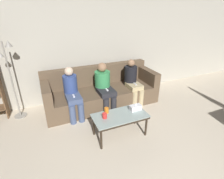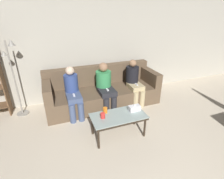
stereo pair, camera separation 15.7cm
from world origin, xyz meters
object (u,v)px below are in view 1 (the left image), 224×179
(standing_lamp, at_px, (11,73))
(seated_person_mid_right, at_px, (132,81))
(coffee_table, at_px, (120,117))
(tissue_box, at_px, (135,108))
(seated_person_mid_left, at_px, (104,85))
(couch, at_px, (101,92))
(cup_near_right, at_px, (105,116))
(seated_person_left_end, at_px, (72,92))
(cup_near_left, at_px, (107,110))

(standing_lamp, bearing_deg, seated_person_mid_right, -8.47)
(coffee_table, height_order, tissue_box, tissue_box)
(tissue_box, height_order, seated_person_mid_left, seated_person_mid_left)
(coffee_table, bearing_deg, couch, 85.25)
(couch, relative_size, tissue_box, 12.33)
(cup_near_right, relative_size, standing_lamp, 0.06)
(seated_person_left_end, bearing_deg, couch, 17.96)
(tissue_box, bearing_deg, standing_lamp, 145.89)
(cup_near_left, height_order, cup_near_right, cup_near_left)
(seated_person_left_end, distance_m, seated_person_mid_right, 1.50)
(cup_near_right, height_order, tissue_box, tissue_box)
(cup_near_left, bearing_deg, tissue_box, -12.94)
(couch, xyz_separation_m, cup_near_left, (-0.30, -1.13, 0.17))
(seated_person_mid_left, distance_m, seated_person_mid_right, 0.75)
(cup_near_left, height_order, seated_person_mid_right, seated_person_mid_right)
(seated_person_left_end, height_order, seated_person_mid_right, seated_person_mid_right)
(cup_near_left, relative_size, seated_person_mid_right, 0.10)
(tissue_box, distance_m, standing_lamp, 2.58)
(tissue_box, relative_size, seated_person_left_end, 0.20)
(coffee_table, xyz_separation_m, tissue_box, (0.35, 0.05, 0.10))
(coffee_table, distance_m, seated_person_left_end, 1.25)
(coffee_table, xyz_separation_m, cup_near_left, (-0.20, 0.17, 0.10))
(cup_near_right, bearing_deg, standing_lamp, 135.37)
(seated_person_left_end, relative_size, seated_person_mid_left, 0.99)
(tissue_box, bearing_deg, seated_person_left_end, 134.50)
(seated_person_mid_right, bearing_deg, couch, 163.61)
(couch, relative_size, seated_person_mid_left, 2.48)
(cup_near_right, xyz_separation_m, tissue_box, (0.64, 0.02, 0.00))
(cup_near_right, relative_size, seated_person_left_end, 0.09)
(coffee_table, relative_size, standing_lamp, 0.60)
(couch, xyz_separation_m, seated_person_mid_right, (0.75, -0.22, 0.26))
(tissue_box, bearing_deg, cup_near_left, 167.06)
(couch, bearing_deg, coffee_table, -94.75)
(coffee_table, distance_m, cup_near_right, 0.31)
(couch, xyz_separation_m, standing_lamp, (-1.86, 0.17, 0.70))
(couch, height_order, seated_person_mid_left, seated_person_mid_left)
(standing_lamp, height_order, seated_person_mid_right, standing_lamp)
(cup_near_left, distance_m, cup_near_right, 0.17)
(standing_lamp, distance_m, seated_person_mid_right, 2.67)
(coffee_table, height_order, seated_person_mid_left, seated_person_mid_left)
(couch, distance_m, cup_near_right, 1.34)
(cup_near_left, bearing_deg, seated_person_left_end, 116.89)
(couch, distance_m, tissue_box, 1.29)
(tissue_box, xyz_separation_m, standing_lamp, (-2.09, 1.42, 0.52))
(cup_near_left, distance_m, seated_person_mid_left, 0.96)
(coffee_table, distance_m, seated_person_mid_left, 1.10)
(coffee_table, distance_m, seated_person_mid_right, 1.39)
(coffee_table, relative_size, seated_person_left_end, 0.91)
(coffee_table, height_order, seated_person_mid_right, seated_person_mid_right)
(coffee_table, distance_m, tissue_box, 0.36)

